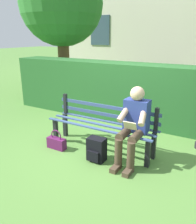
% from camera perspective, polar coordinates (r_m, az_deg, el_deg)
% --- Properties ---
extents(ground, '(60.00, 60.00, 0.00)m').
position_cam_1_polar(ground, '(4.20, 0.70, -9.05)').
color(ground, '#517F38').
extents(park_bench, '(1.96, 0.45, 0.86)m').
position_cam_1_polar(park_bench, '(4.07, 1.14, -3.21)').
color(park_bench, black).
rests_on(park_bench, ground).
extents(person_seated, '(0.44, 0.73, 1.20)m').
position_cam_1_polar(person_seated, '(3.60, 8.68, -2.81)').
color(person_seated, navy).
rests_on(person_seated, ground).
extents(hedge_backdrop, '(6.13, 0.78, 1.46)m').
position_cam_1_polar(hedge_backdrop, '(5.41, 7.29, 5.05)').
color(hedge_backdrop, '#265B28').
rests_on(hedge_backdrop, ground).
extents(tree, '(2.64, 2.52, 4.10)m').
position_cam_1_polar(tree, '(7.90, -9.32, 24.21)').
color(tree, brown).
rests_on(tree, ground).
extents(backpack, '(0.28, 0.26, 0.39)m').
position_cam_1_polar(backpack, '(3.77, -0.36, -9.20)').
color(backpack, black).
rests_on(backpack, ground).
extents(handbag, '(0.35, 0.13, 0.36)m').
position_cam_1_polar(handbag, '(4.24, -10.14, -7.39)').
color(handbag, '#59194C').
rests_on(handbag, ground).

